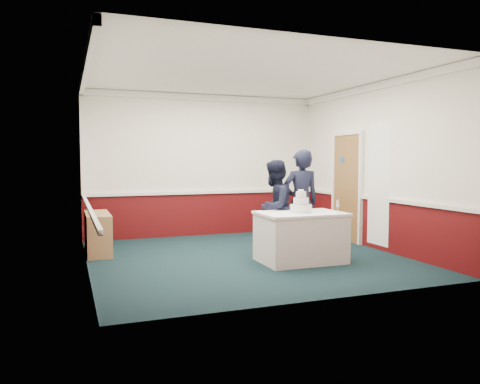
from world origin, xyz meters
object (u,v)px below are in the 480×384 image
object	(u,v)px
cake_knife	(305,214)
person_woman	(301,202)
sideboard	(98,233)
wedding_cake	(301,205)
cake_table	(301,237)
champagne_flute	(338,204)
person_man	(274,208)

from	to	relation	value
cake_knife	person_woman	xyz separation A→B (m)	(0.33, 0.78, 0.10)
sideboard	wedding_cake	bearing A→B (deg)	-31.64
cake_table	champagne_flute	world-z (taller)	champagne_flute
wedding_cake	person_woman	distance (m)	0.65
cake_knife	person_woman	size ratio (longest dim) A/B	0.12
champagne_flute	person_man	xyz separation A→B (m)	(-0.69, 0.86, -0.12)
wedding_cake	person_man	distance (m)	0.62
cake_table	person_woman	size ratio (longest dim) A/B	0.74
person_man	sideboard	bearing A→B (deg)	-64.26
wedding_cake	person_woman	size ratio (longest dim) A/B	0.20
cake_table	cake_knife	size ratio (longest dim) A/B	6.00
sideboard	person_man	distance (m)	3.08
wedding_cake	person_woman	xyz separation A→B (m)	(0.30, 0.58, -0.00)
sideboard	champagne_flute	xyz separation A→B (m)	(3.47, -2.11, 0.58)
wedding_cake	cake_knife	world-z (taller)	wedding_cake
champagne_flute	person_woman	distance (m)	0.88
wedding_cake	champagne_flute	bearing A→B (deg)	-29.25
cake_table	person_woman	distance (m)	0.82
person_woman	person_man	bearing A→B (deg)	4.36
sideboard	person_woman	xyz separation A→B (m)	(3.28, -1.25, 0.55)
cake_knife	champagne_flute	distance (m)	0.55
champagne_flute	person_woman	bearing A→B (deg)	102.97
person_woman	sideboard	bearing A→B (deg)	-16.74
person_man	cake_knife	bearing A→B (deg)	62.01
cake_table	sideboard	bearing A→B (deg)	148.36
cake_table	wedding_cake	bearing A→B (deg)	90.00
cake_knife	sideboard	bearing A→B (deg)	123.01
sideboard	wedding_cake	xyz separation A→B (m)	(2.97, -1.83, 0.55)
wedding_cake	champagne_flute	size ratio (longest dim) A/B	1.78
cake_table	person_woman	world-z (taller)	person_woman
wedding_cake	champagne_flute	distance (m)	0.57
sideboard	cake_table	world-z (taller)	cake_table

